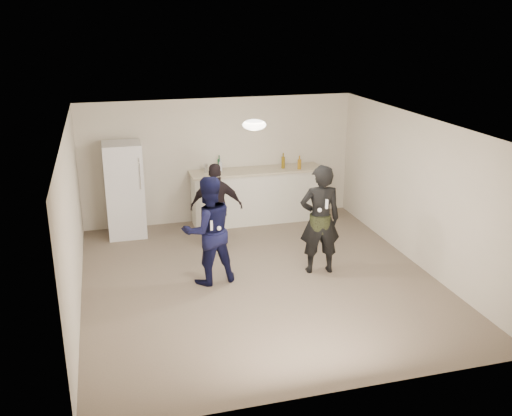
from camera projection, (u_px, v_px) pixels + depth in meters
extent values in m
plane|color=#6B5B4C|center=(259.00, 280.00, 9.14)|extent=(6.00, 6.00, 0.00)
plane|color=silver|center=(260.00, 125.00, 8.34)|extent=(6.00, 6.00, 0.00)
plane|color=beige|center=(220.00, 160.00, 11.48)|extent=(6.00, 0.00, 6.00)
plane|color=beige|center=(336.00, 293.00, 6.00)|extent=(6.00, 0.00, 6.00)
plane|color=beige|center=(72.00, 222.00, 8.05)|extent=(0.00, 6.00, 6.00)
plane|color=beige|center=(419.00, 192.00, 9.42)|extent=(0.00, 6.00, 6.00)
cube|color=silver|center=(257.00, 197.00, 11.58)|extent=(2.60, 0.56, 1.05)
cube|color=beige|center=(257.00, 171.00, 11.41)|extent=(2.68, 0.64, 0.04)
cube|color=white|center=(125.00, 190.00, 10.75)|extent=(0.70, 0.70, 1.80)
cylinder|color=silver|center=(140.00, 173.00, 10.35)|extent=(0.02, 0.02, 0.60)
ellipsoid|color=white|center=(254.00, 125.00, 8.63)|extent=(0.36, 0.36, 0.16)
cylinder|color=silver|center=(206.00, 168.00, 11.20)|extent=(0.08, 0.08, 0.17)
imported|color=#101243|center=(208.00, 230.00, 8.81)|extent=(0.94, 0.79, 1.73)
imported|color=black|center=(320.00, 220.00, 9.16)|extent=(0.72, 0.52, 1.81)
cylinder|color=#2C3618|center=(320.00, 223.00, 9.18)|extent=(0.34, 0.34, 0.28)
imported|color=black|center=(217.00, 207.00, 10.13)|extent=(0.99, 0.58, 1.58)
cube|color=silver|center=(211.00, 225.00, 8.50)|extent=(0.04, 0.04, 0.15)
sphere|color=white|center=(219.00, 228.00, 8.58)|extent=(0.07, 0.07, 0.07)
cube|color=white|center=(327.00, 204.00, 8.82)|extent=(0.04, 0.04, 0.15)
sphere|color=white|center=(320.00, 210.00, 8.86)|extent=(0.07, 0.07, 0.07)
cylinder|color=silver|center=(221.00, 167.00, 11.25)|extent=(0.07, 0.07, 0.19)
cylinder|color=#A06F17|center=(299.00, 164.00, 11.43)|extent=(0.08, 0.08, 0.19)
cylinder|color=#164F2D|center=(219.00, 165.00, 11.32)|extent=(0.07, 0.07, 0.23)
cylinder|color=#775E11|center=(283.00, 163.00, 11.48)|extent=(0.07, 0.07, 0.23)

